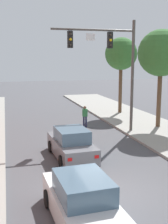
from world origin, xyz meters
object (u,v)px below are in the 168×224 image
at_px(car_lead_grey, 71,145).
at_px(pedestrian_crossing_road, 85,116).
at_px(street_tree_third, 121,54).
at_px(car_following_white, 82,202).
at_px(street_tree_second, 161,53).
at_px(traffic_signal_mast, 111,56).

bearing_deg(car_lead_grey, pedestrian_crossing_road, 68.81).
relative_size(pedestrian_crossing_road, street_tree_third, 0.24).
relative_size(car_following_white, street_tree_second, 0.61).
bearing_deg(car_following_white, pedestrian_crossing_road, 74.19).
distance_m(traffic_signal_mast, street_tree_third, 7.71).
bearing_deg(pedestrian_crossing_road, street_tree_second, -18.66).
distance_m(pedestrian_crossing_road, street_tree_second, 7.14).
bearing_deg(street_tree_third, street_tree_second, -85.45).
xyz_separation_m(traffic_signal_mast, pedestrian_crossing_road, (-1.17, 2.34, -4.39)).
relative_size(traffic_signal_mast, street_tree_second, 1.06).
xyz_separation_m(pedestrian_crossing_road, street_tree_second, (5.18, -1.75, 4.59)).
xyz_separation_m(traffic_signal_mast, car_following_white, (-4.75, -10.30, -4.58)).
distance_m(car_lead_grey, street_tree_third, 14.06).
xyz_separation_m(car_following_white, street_tree_second, (8.76, 10.89, 4.78)).
relative_size(car_lead_grey, street_tree_second, 0.61).
distance_m(car_lead_grey, pedestrian_crossing_road, 7.02).
distance_m(car_lead_grey, street_tree_second, 10.27).
height_order(car_following_white, pedestrian_crossing_road, pedestrian_crossing_road).
relative_size(car_following_white, street_tree_third, 0.62).
bearing_deg(pedestrian_crossing_road, car_lead_grey, -111.19).
bearing_deg(car_lead_grey, car_following_white, -99.70).
xyz_separation_m(car_lead_grey, car_following_white, (-1.04, -6.10, 0.00)).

